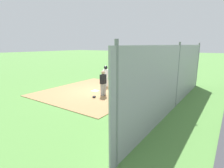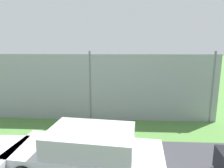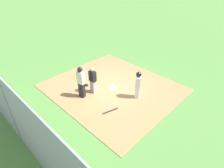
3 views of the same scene
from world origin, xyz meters
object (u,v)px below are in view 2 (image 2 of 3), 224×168
(catcher_mask, at_px, (84,95))
(parked_car_white, at_px, (88,153))
(home_plate, at_px, (103,93))
(runner, at_px, (124,81))
(baseball_bat, at_px, (120,98))
(umpire, at_px, (91,85))
(catcher, at_px, (94,85))

(catcher_mask, relative_size, parked_car_white, 0.06)
(home_plate, xyz_separation_m, parked_car_white, (0.59, -9.62, 0.57))
(runner, height_order, parked_car_white, runner)
(home_plate, distance_m, baseball_bat, 2.14)
(home_plate, bearing_deg, umpire, -108.04)
(home_plate, xyz_separation_m, runner, (1.62, 0.26, 0.90))
(home_plate, bearing_deg, baseball_bat, -48.95)
(catcher, height_order, catcher_mask, catcher)
(home_plate, relative_size, parked_car_white, 0.10)
(runner, bearing_deg, catcher, 0.12)
(umpire, bearing_deg, runner, -59.98)
(home_plate, bearing_deg, parked_car_white, -86.48)
(runner, relative_size, parked_car_white, 0.37)
(umpire, bearing_deg, home_plate, -31.08)
(home_plate, xyz_separation_m, catcher, (-0.49, -1.10, 0.81))
(catcher, distance_m, baseball_bat, 2.11)
(home_plate, bearing_deg, runner, 9.00)
(parked_car_white, bearing_deg, catcher, -76.71)
(home_plate, height_order, catcher, catcher)
(runner, relative_size, catcher_mask, 6.71)
(umpire, relative_size, runner, 1.15)
(parked_car_white, bearing_deg, baseball_bat, -89.72)
(home_plate, relative_size, runner, 0.27)
(umpire, distance_m, baseball_bat, 2.22)
(catcher, relative_size, runner, 0.99)
(runner, bearing_deg, home_plate, -23.56)
(catcher, xyz_separation_m, catcher_mask, (-0.78, 0.11, -0.76))
(home_plate, distance_m, catcher_mask, 1.60)
(baseball_bat, height_order, parked_car_white, parked_car_white)
(umpire, bearing_deg, catcher_mask, 26.21)
(catcher, height_order, parked_car_white, catcher)
(umpire, bearing_deg, catcher, -21.24)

